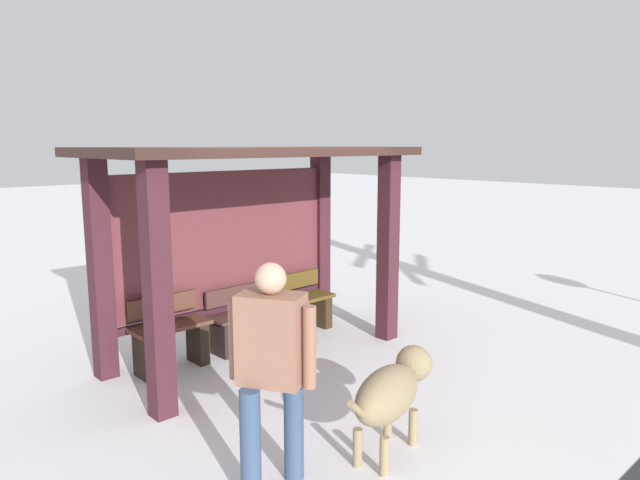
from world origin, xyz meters
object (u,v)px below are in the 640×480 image
(person_walking, at_px, (272,360))
(dog, at_px, (392,390))
(bench_left_inside, at_px, (171,338))
(bus_shelter, at_px, (247,207))
(bench_right_inside, at_px, (302,307))
(bench_center_inside, at_px, (242,323))

(person_walking, height_order, dog, person_walking)
(bench_left_inside, bearing_deg, person_walking, -102.98)
(bus_shelter, distance_m, bench_right_inside, 1.64)
(bench_center_inside, xyz_separation_m, person_walking, (-1.47, -2.41, 0.63))
(bus_shelter, xyz_separation_m, dog, (-0.49, -2.50, -1.17))
(dog, bearing_deg, bus_shelter, 78.86)
(bench_center_inside, relative_size, dog, 0.69)
(bus_shelter, relative_size, bench_center_inside, 4.31)
(bus_shelter, distance_m, person_walking, 2.80)
(bus_shelter, height_order, dog, bus_shelter)
(bench_center_inside, distance_m, person_walking, 2.89)
(bench_center_inside, xyz_separation_m, bench_right_inside, (0.92, -0.00, 0.02))
(bus_shelter, height_order, bench_center_inside, bus_shelter)
(bench_center_inside, bearing_deg, bench_left_inside, -179.77)
(bench_left_inside, xyz_separation_m, bench_center_inside, (0.92, 0.00, -0.04))
(bench_center_inside, relative_size, person_walking, 0.51)
(bench_right_inside, distance_m, person_walking, 3.45)
(person_walking, relative_size, dog, 1.33)
(bus_shelter, bearing_deg, dog, -101.14)
(bus_shelter, bearing_deg, bench_left_inside, 171.38)
(bench_left_inside, distance_m, bench_center_inside, 0.92)
(bench_left_inside, height_order, dog, bench_left_inside)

